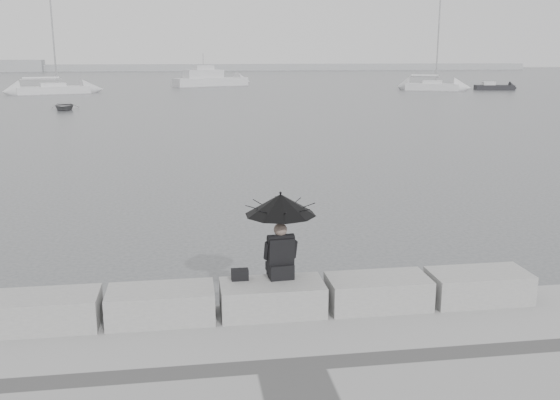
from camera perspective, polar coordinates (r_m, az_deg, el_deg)
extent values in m
plane|color=#404245|center=(10.51, -1.05, -11.84)|extent=(360.00, 360.00, 0.00)
cube|color=gray|center=(9.96, -20.77, -9.50)|extent=(1.60, 0.80, 0.50)
cube|color=gray|center=(9.73, -10.82, -9.38)|extent=(1.60, 0.80, 0.50)
cube|color=gray|center=(9.79, -0.72, -8.97)|extent=(1.60, 0.80, 0.50)
cube|color=gray|center=(10.15, 8.94, -8.32)|extent=(1.60, 0.80, 0.50)
cube|color=gray|center=(10.76, 17.68, -7.53)|extent=(1.60, 0.80, 0.50)
sphere|color=#726056|center=(9.72, 0.04, -2.72)|extent=(0.21, 0.21, 0.21)
cylinder|color=black|center=(9.69, 0.05, -2.34)|extent=(0.02, 0.02, 1.00)
cone|color=black|center=(9.60, 0.05, -0.41)|extent=(1.12, 1.12, 0.33)
sphere|color=black|center=(9.56, 0.05, 0.66)|extent=(0.04, 0.04, 0.04)
cube|color=black|center=(9.83, -3.69, -6.82)|extent=(0.27, 0.15, 0.17)
cube|color=#919496|center=(164.47, -8.32, 11.90)|extent=(180.00, 6.00, 1.60)
cube|color=silver|center=(75.13, -20.05, 9.38)|extent=(8.13, 4.97, 0.90)
cube|color=silver|center=(75.10, -20.09, 9.84)|extent=(3.11, 2.45, 0.50)
cylinder|color=#969699|center=(75.06, -20.45, 14.29)|extent=(0.16, 0.16, 12.00)
cylinder|color=#969699|center=(75.07, -20.12, 10.33)|extent=(4.14, 1.62, 0.10)
cube|color=silver|center=(79.66, 13.74, 9.98)|extent=(6.75, 4.95, 0.90)
cube|color=silver|center=(79.63, 13.76, 10.41)|extent=(2.70, 2.42, 0.50)
cylinder|color=#969699|center=(79.59, 14.00, 14.62)|extent=(0.16, 0.16, 12.00)
cylinder|color=#969699|center=(79.61, 13.79, 10.88)|extent=(3.25, 1.66, 0.10)
cube|color=silver|center=(88.05, -6.37, 10.65)|extent=(10.60, 6.70, 1.20)
cube|color=silver|center=(88.01, -6.39, 11.37)|extent=(5.62, 4.08, 1.20)
cube|color=silver|center=(87.98, -6.40, 11.95)|extent=(3.01, 2.50, 0.60)
cylinder|color=#969699|center=(87.97, -6.42, 12.67)|extent=(0.08, 0.08, 1.60)
cube|color=black|center=(82.19, 18.99, 9.67)|extent=(4.85, 2.54, 0.70)
cube|color=silver|center=(82.17, 19.01, 10.01)|extent=(1.61, 1.47, 0.50)
imported|color=slate|center=(53.24, -19.14, 8.08)|extent=(3.34, 1.62, 0.55)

